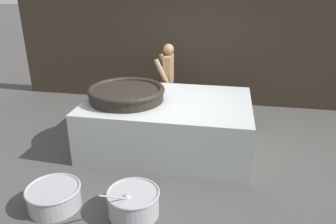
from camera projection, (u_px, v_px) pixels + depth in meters
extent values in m
plane|color=#474442|center=(168.00, 146.00, 5.99)|extent=(60.00, 60.00, 0.00)
cube|color=#382D23|center=(187.00, 32.00, 7.62)|extent=(8.31, 0.24, 3.33)
cube|color=#B2B7B7|center=(168.00, 124.00, 5.82)|extent=(2.83, 1.93, 0.89)
cylinder|color=black|center=(127.00, 95.00, 5.62)|extent=(1.27, 1.27, 0.18)
torus|color=black|center=(126.00, 90.00, 5.59)|extent=(1.32, 1.32, 0.10)
cylinder|color=#9E7551|center=(168.00, 101.00, 7.03)|extent=(0.12, 0.12, 0.79)
cylinder|color=#9E7551|center=(169.00, 98.00, 7.18)|extent=(0.12, 0.12, 0.79)
cube|color=#334C72|center=(168.00, 93.00, 7.04)|extent=(0.19, 0.24, 0.51)
cube|color=#9E7551|center=(168.00, 69.00, 6.84)|extent=(0.16, 0.48, 0.58)
cylinder|color=#9E7551|center=(162.00, 72.00, 6.64)|extent=(0.32, 0.10, 0.54)
cylinder|color=#9E7551|center=(166.00, 66.00, 7.08)|extent=(0.32, 0.10, 0.54)
sphere|color=#9E7551|center=(168.00, 49.00, 6.68)|extent=(0.22, 0.22, 0.22)
cylinder|color=#9E9EA3|center=(134.00, 203.00, 4.21)|extent=(0.65, 0.65, 0.33)
torus|color=#9E9EA3|center=(133.00, 193.00, 4.15)|extent=(0.68, 0.68, 0.03)
cylinder|color=orange|center=(133.00, 199.00, 4.18)|extent=(0.57, 0.57, 0.08)
cylinder|color=orange|center=(139.00, 191.00, 4.24)|extent=(0.06, 0.05, 0.03)
cylinder|color=orange|center=(134.00, 195.00, 4.17)|extent=(0.04, 0.04, 0.03)
cylinder|color=orange|center=(126.00, 192.00, 4.21)|extent=(0.06, 0.07, 0.04)
cylinder|color=orange|center=(140.00, 188.00, 4.31)|extent=(0.06, 0.04, 0.02)
cylinder|color=orange|center=(134.00, 191.00, 4.25)|extent=(0.03, 0.04, 0.03)
cylinder|color=orange|center=(138.00, 201.00, 4.05)|extent=(0.05, 0.05, 0.04)
cylinder|color=orange|center=(131.00, 188.00, 4.29)|extent=(0.07, 0.06, 0.04)
cylinder|color=orange|center=(136.00, 196.00, 4.13)|extent=(0.07, 0.06, 0.04)
cylinder|color=orange|center=(117.00, 192.00, 4.22)|extent=(0.06, 0.06, 0.04)
sphere|color=#9E9EA3|center=(127.00, 199.00, 4.07)|extent=(0.12, 0.12, 0.12)
cylinder|color=#9E9EA3|center=(114.00, 197.00, 3.86)|extent=(0.22, 0.40, 0.32)
cylinder|color=#9E9EA3|center=(54.00, 197.00, 4.36)|extent=(0.69, 0.69, 0.28)
torus|color=#9E9EA3|center=(53.00, 189.00, 4.31)|extent=(0.72, 0.72, 0.03)
cylinder|color=tan|center=(54.00, 193.00, 4.34)|extent=(0.61, 0.61, 0.07)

